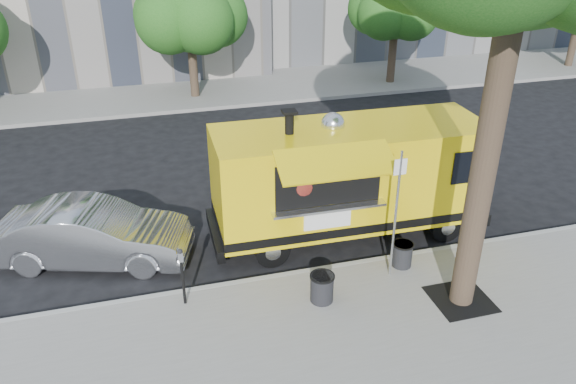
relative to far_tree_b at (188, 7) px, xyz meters
name	(u,v)px	position (x,y,z in m)	size (l,w,h in m)	color
ground	(304,253)	(1.00, -12.70, -3.83)	(120.00, 120.00, 0.00)	black
sidewalk	(368,367)	(1.00, -16.70, -3.76)	(60.00, 6.00, 0.15)	gray
curb	(316,272)	(1.00, -13.63, -3.76)	(60.00, 0.14, 0.16)	#999993
far_sidewalk	(216,90)	(1.00, 0.80, -3.76)	(60.00, 5.00, 0.15)	gray
tree_well	(461,299)	(3.60, -15.50, -3.68)	(1.20, 1.20, 0.02)	black
far_tree_b	(188,7)	(0.00, 0.00, 0.00)	(3.60, 3.60, 5.50)	#33261C
far_tree_c	(397,1)	(9.00, -0.30, -0.12)	(3.24, 3.24, 5.21)	#33261C
sign_post	(396,208)	(2.55, -14.25, -1.98)	(0.28, 0.06, 3.00)	silver
parking_meter	(182,270)	(-2.00, -14.05, -2.85)	(0.11, 0.11, 1.33)	black
food_truck	(348,177)	(2.30, -12.13, -2.23)	(6.96, 3.26, 3.41)	yellow
sedan	(94,234)	(-3.80, -11.69, -3.10)	(1.54, 4.42, 1.46)	#A3A4AA
trash_bin_left	(322,287)	(0.77, -14.73, -3.35)	(0.52, 0.52, 0.63)	black
trash_bin_right	(402,254)	(2.95, -14.01, -3.37)	(0.49, 0.49, 0.58)	black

